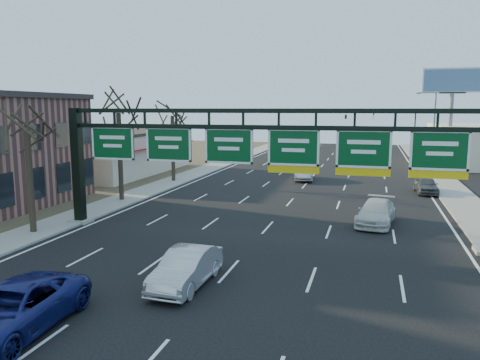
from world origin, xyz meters
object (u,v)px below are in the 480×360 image
(car_silver_sedan, at_px, (186,268))
(car_white_wagon, at_px, (376,212))
(car_blue_suv, at_px, (13,309))
(sign_gantry, at_px, (263,155))

(car_silver_sedan, bearing_deg, car_white_wagon, 61.31)
(car_silver_sedan, bearing_deg, car_blue_suv, -124.64)
(sign_gantry, bearing_deg, car_white_wagon, 37.25)
(car_white_wagon, bearing_deg, car_silver_sedan, -112.45)
(sign_gantry, relative_size, car_white_wagon, 4.83)
(car_blue_suv, height_order, car_white_wagon, car_blue_suv)
(car_blue_suv, distance_m, car_silver_sedan, 6.50)
(car_blue_suv, xyz_separation_m, car_white_wagon, (11.37, 18.08, -0.05))
(sign_gantry, height_order, car_silver_sedan, sign_gantry)
(sign_gantry, height_order, car_blue_suv, sign_gantry)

